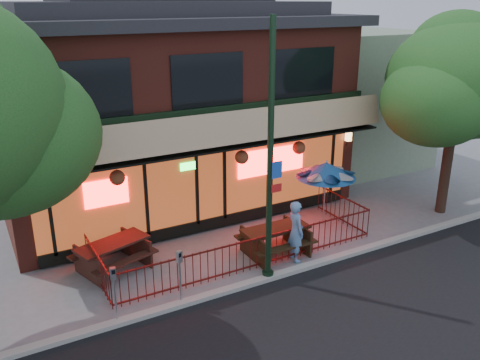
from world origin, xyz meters
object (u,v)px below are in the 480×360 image
object	(u,v)px
street_tree_right	(458,74)
parking_meter_far	(114,286)
street_light	(270,171)
pedestrian	(296,231)
parking_meter_near	(180,269)
picnic_table_left	(113,252)
picnic_table_right	(275,237)
patio_umbrella	(326,170)

from	to	relation	value
street_tree_right	parking_meter_far	bearing A→B (deg)	-175.42
street_light	street_tree_right	size ratio (longest dim) A/B	1.00
pedestrian	parking_meter_near	bearing A→B (deg)	104.62
picnic_table_left	picnic_table_right	world-z (taller)	picnic_table_left
picnic_table_right	patio_umbrella	size ratio (longest dim) A/B	0.90
parking_meter_near	picnic_table_right	bearing A→B (deg)	17.17
patio_umbrella	parking_meter_far	xyz separation A→B (m)	(-7.86, -2.14, -0.95)
street_light	parking_meter_near	world-z (taller)	street_light
picnic_table_left	pedestrian	bearing A→B (deg)	-22.67
picnic_table_right	parking_meter_far	size ratio (longest dim) A/B	1.38
patio_umbrella	picnic_table_left	bearing A→B (deg)	176.92
picnic_table_right	parking_meter_near	bearing A→B (deg)	-162.83
picnic_table_right	parking_meter_near	xyz separation A→B (m)	(-3.56, -1.10, 0.44)
parking_meter_near	street_tree_right	bearing A→B (deg)	5.29
parking_meter_near	parking_meter_far	distance (m)	1.65
street_light	parking_meter_near	bearing A→B (deg)	179.94
parking_meter_near	parking_meter_far	bearing A→B (deg)	180.00
parking_meter_near	parking_meter_far	size ratio (longest dim) A/B	1.00
picnic_table_left	pedestrian	distance (m)	5.28
parking_meter_near	street_light	bearing A→B (deg)	-0.06
street_tree_right	parking_meter_near	distance (m)	11.40
picnic_table_right	patio_umbrella	distance (m)	3.16
street_tree_right	patio_umbrella	world-z (taller)	street_tree_right
picnic_table_left	patio_umbrella	bearing A→B (deg)	-3.08
picnic_table_left	parking_meter_near	world-z (taller)	parking_meter_near
street_tree_right	picnic_table_left	size ratio (longest dim) A/B	2.91
street_light	patio_umbrella	bearing A→B (deg)	30.80
parking_meter_near	parking_meter_far	xyz separation A→B (m)	(-1.65, 0.00, -0.00)
pedestrian	parking_meter_far	world-z (taller)	pedestrian
pedestrian	parking_meter_near	xyz separation A→B (m)	(-3.86, -0.50, 0.08)
street_tree_right	parking_meter_far	world-z (taller)	street_tree_right
parking_meter_far	parking_meter_near	bearing A→B (deg)	-0.00
picnic_table_left	parking_meter_far	world-z (taller)	parking_meter_far
patio_umbrella	parking_meter_far	bearing A→B (deg)	-164.75
street_tree_right	pedestrian	distance (m)	7.90
street_tree_right	picnic_table_left	xyz separation A→B (m)	(-11.64, 1.54, -4.38)
parking_meter_near	patio_umbrella	bearing A→B (deg)	19.05
picnic_table_left	parking_meter_far	xyz separation A→B (m)	(-0.66, -2.53, 0.44)
picnic_table_right	parking_meter_near	distance (m)	3.75
picnic_table_right	picnic_table_left	bearing A→B (deg)	162.58
street_light	parking_meter_near	distance (m)	3.37
street_tree_right	parking_meter_near	xyz separation A→B (m)	(-10.65, -0.99, -3.95)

